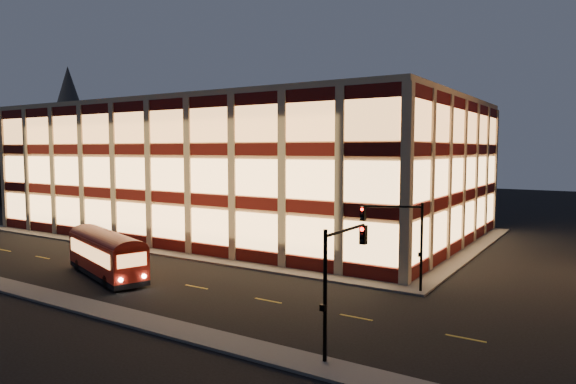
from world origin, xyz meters
The scene contains 10 objects.
ground centered at (0.00, 0.00, 0.00)m, with size 200.00×200.00×0.00m, color black.
sidewalk_office_south centered at (-3.00, 1.00, 0.07)m, with size 54.00×2.00×0.15m, color #514F4C.
sidewalk_office_east centered at (23.00, 17.00, 0.07)m, with size 2.00×30.00×0.15m, color #514F4C.
sidewalk_near centered at (0.00, -13.00, 0.07)m, with size 100.00×2.00×0.15m, color #514F4C.
office_building centered at (-2.91, 16.91, 7.25)m, with size 50.45×30.45×14.50m.
church_tower centered at (-70.00, 40.00, 9.00)m, with size 5.00×5.00×18.00m, color #2D2621.
church_spire centered at (-70.00, 40.00, 23.00)m, with size 6.00×6.00×10.00m, color #4C473F.
traffic_signal_far centered at (22.21, 0.24, 4.11)m, with size 3.79×1.87×6.00m.
traffic_signal_near centered at (23.50, -11.03, 4.13)m, with size 0.32×4.45×6.00m.
trolley_bus centered at (2.39, -7.39, 1.88)m, with size 10.26×5.68×3.39m.
Camera 1 is at (33.85, -31.84, 9.44)m, focal length 32.00 mm.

